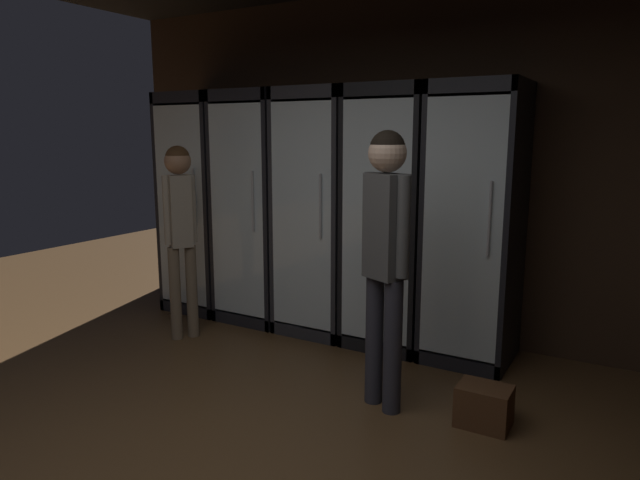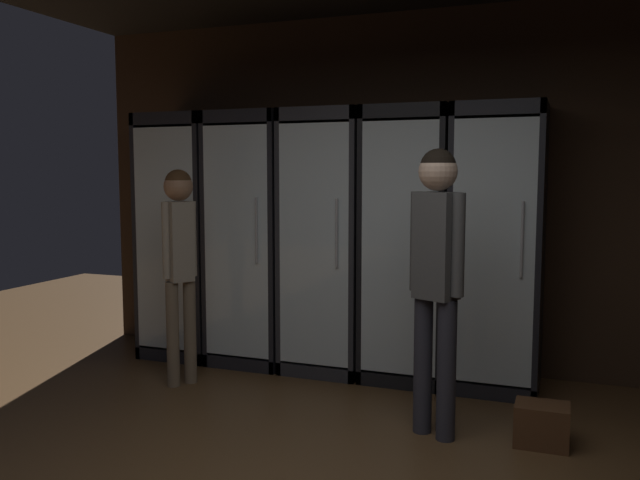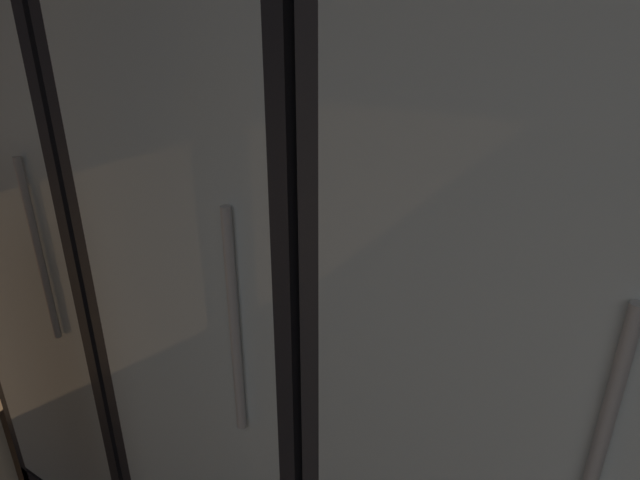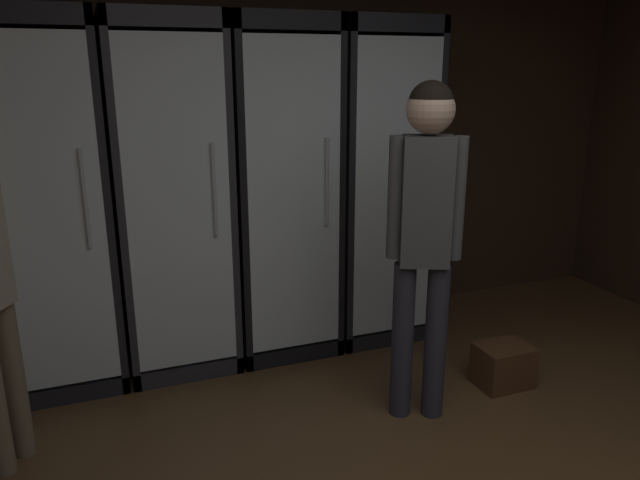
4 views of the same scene
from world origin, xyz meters
TOP-DOWN VIEW (x-y plane):
  - cooler_far_left at (-2.07, 2.71)m, footprint 0.62×0.66m
  - cooler_left at (-1.43, 2.71)m, footprint 0.62×0.66m
  - cooler_center at (-0.79, 2.71)m, footprint 0.62×0.66m

SIDE VIEW (x-z plane):
  - cooler_center at x=-0.79m, z-range -0.03..2.01m
  - cooler_left at x=-1.43m, z-range -0.02..2.01m
  - cooler_far_left at x=-2.07m, z-range -0.02..2.01m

